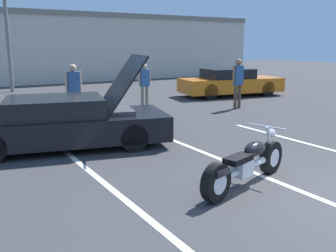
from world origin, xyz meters
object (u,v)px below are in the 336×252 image
(parked_car_right_row, at_px, (230,83))
(spectator_by_show_car, at_px, (74,87))
(show_car_hood_open, at_px, (65,123))
(light_pole, at_px, (7,6))
(spectator_midground, at_px, (238,79))
(motorcycle, at_px, (246,164))
(spectator_near_motorcycle, at_px, (144,81))

(parked_car_right_row, bearing_deg, spectator_by_show_car, -156.12)
(show_car_hood_open, bearing_deg, light_pole, 100.21)
(spectator_midground, bearing_deg, light_pole, 122.58)
(show_car_hood_open, distance_m, spectator_midground, 7.47)
(motorcycle, xyz_separation_m, spectator_by_show_car, (-0.71, 7.05, 0.69))
(parked_car_right_row, bearing_deg, light_pole, 150.76)
(spectator_midground, bearing_deg, motorcycle, -130.77)
(motorcycle, relative_size, show_car_hood_open, 0.46)
(show_car_hood_open, height_order, spectator_by_show_car, show_car_hood_open)
(light_pole, relative_size, spectator_midground, 4.11)
(spectator_by_show_car, bearing_deg, spectator_midground, -8.86)
(motorcycle, relative_size, spectator_midground, 1.26)
(parked_car_right_row, relative_size, spectator_midground, 2.71)
(show_car_hood_open, xyz_separation_m, spectator_by_show_car, (1.19, 2.96, 0.48))
(spectator_midground, bearing_deg, show_car_hood_open, -164.26)
(spectator_near_motorcycle, bearing_deg, light_pole, 114.42)
(motorcycle, relative_size, spectator_by_show_car, 1.32)
(show_car_hood_open, bearing_deg, spectator_midground, 30.09)
(motorcycle, relative_size, parked_car_right_row, 0.47)
(light_pole, xyz_separation_m, spectator_near_motorcycle, (3.50, -7.70, -3.22))
(show_car_hood_open, height_order, parked_car_right_row, show_car_hood_open)
(light_pole, height_order, show_car_hood_open, light_pole)
(spectator_by_show_car, height_order, spectator_midground, spectator_midground)
(spectator_near_motorcycle, height_order, spectator_by_show_car, spectator_by_show_car)
(show_car_hood_open, xyz_separation_m, spectator_midground, (7.17, 2.02, 0.53))
(light_pole, relative_size, spectator_by_show_car, 4.28)
(spectator_near_motorcycle, distance_m, spectator_by_show_car, 3.41)
(motorcycle, bearing_deg, spectator_by_show_car, 79.32)
(parked_car_right_row, height_order, spectator_by_show_car, spectator_by_show_car)
(light_pole, distance_m, spectator_near_motorcycle, 9.05)
(motorcycle, height_order, spectator_near_motorcycle, spectator_near_motorcycle)
(light_pole, relative_size, spectator_near_motorcycle, 4.60)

